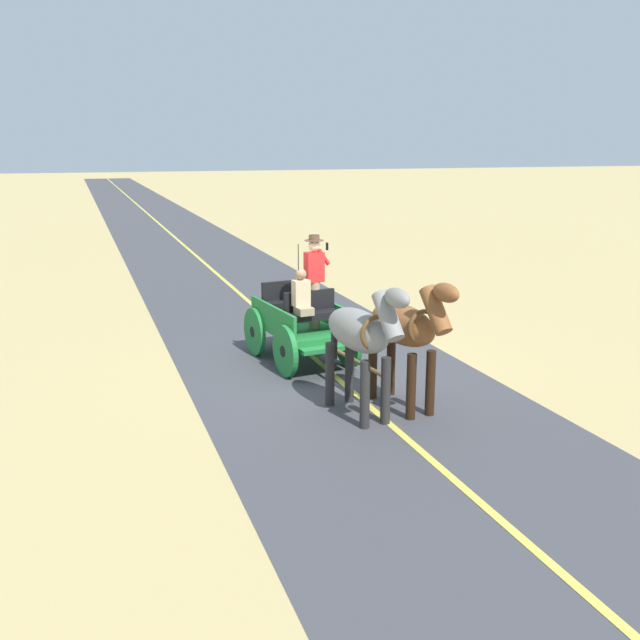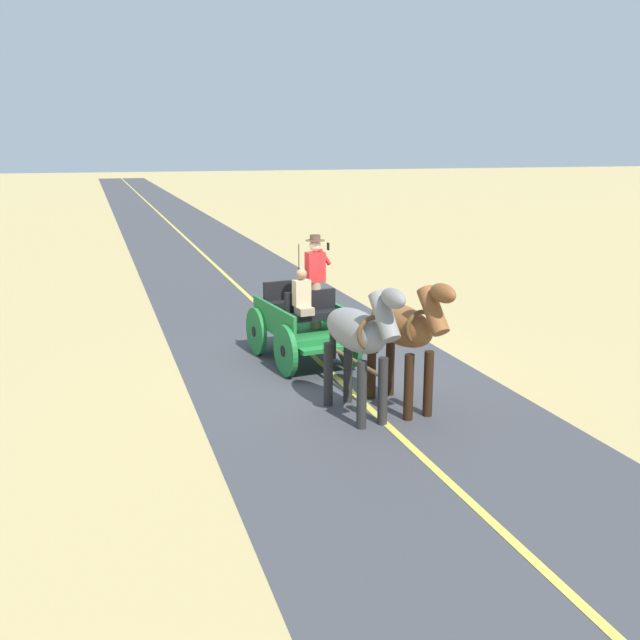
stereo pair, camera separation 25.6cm
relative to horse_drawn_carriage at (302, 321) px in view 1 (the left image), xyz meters
The scene contains 6 objects.
ground_plane 1.05m from the horse_drawn_carriage, 115.87° to the left, with size 200.00×200.00×0.00m, color tan.
road_surface 1.04m from the horse_drawn_carriage, 115.87° to the left, with size 5.35×160.00×0.01m, color #424247.
road_centre_stripe 1.04m from the horse_drawn_carriage, 115.87° to the left, with size 0.12×160.00×0.00m, color #DBCC4C.
horse_drawn_carriage is the anchor object (origin of this frame).
horse_near_side 3.10m from the horse_drawn_carriage, 104.86° to the left, with size 0.81×2.15×2.21m.
horse_off_side 3.10m from the horse_drawn_carriage, 89.70° to the left, with size 0.79×2.15×2.21m.
Camera 1 is at (4.32, 12.24, 4.15)m, focal length 40.36 mm.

